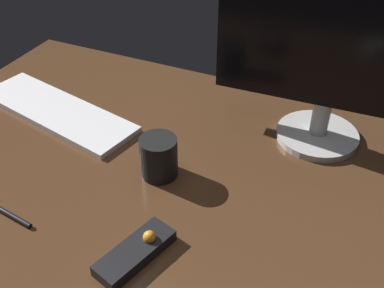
% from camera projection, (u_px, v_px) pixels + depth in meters
% --- Properties ---
extents(desk, '(1.40, 0.84, 0.02)m').
position_uv_depth(desk, '(191.00, 180.00, 1.00)').
color(desk, '#4C301C').
rests_on(desk, ground).
extents(monitor, '(0.50, 0.19, 0.46)m').
position_uv_depth(monitor, '(336.00, 39.00, 0.95)').
color(monitor, silver).
rests_on(monitor, desk).
extents(keyboard, '(0.46, 0.22, 0.01)m').
position_uv_depth(keyboard, '(57.00, 111.00, 1.18)').
color(keyboard, white).
rests_on(keyboard, desk).
extents(media_remote, '(0.10, 0.16, 0.04)m').
position_uv_depth(media_remote, '(138.00, 252.00, 0.81)').
color(media_remote, black).
rests_on(media_remote, desk).
extents(coffee_mug, '(0.08, 0.08, 0.09)m').
position_uv_depth(coffee_mug, '(159.00, 157.00, 0.97)').
color(coffee_mug, black).
rests_on(coffee_mug, desk).
extents(pen, '(0.13, 0.03, 0.01)m').
position_uv_depth(pen, '(6.00, 212.00, 0.90)').
color(pen, black).
rests_on(pen, desk).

